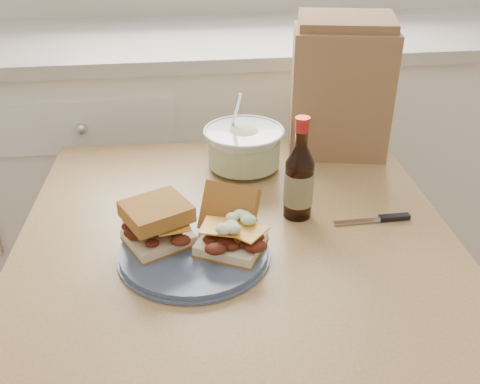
{
  "coord_description": "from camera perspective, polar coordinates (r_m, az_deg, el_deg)",
  "views": [
    {
      "loc": [
        -0.23,
        -0.1,
        1.36
      ],
      "look_at": [
        -0.11,
        0.83,
        0.82
      ],
      "focal_mm": 40.0,
      "sensor_mm": 36.0,
      "label": 1
    }
  ],
  "objects": [
    {
      "name": "sandwich_left",
      "position": [
        1.03,
        -8.81,
        -3.32
      ],
      "size": [
        0.15,
        0.15,
        0.09
      ],
      "rotation": [
        0.0,
        0.0,
        0.46
      ],
      "color": "beige",
      "rests_on": "plate"
    },
    {
      "name": "knife",
      "position": [
        1.18,
        15.19,
        -2.74
      ],
      "size": [
        0.17,
        0.02,
        0.01
      ],
      "rotation": [
        0.0,
        0.0,
        0.02
      ],
      "color": "silver",
      "rests_on": "dining_table"
    },
    {
      "name": "coleslaw_bowl",
      "position": [
        1.33,
        0.42,
        4.58
      ],
      "size": [
        0.2,
        0.2,
        0.2
      ],
      "color": "silver",
      "rests_on": "dining_table"
    },
    {
      "name": "cabinet_run",
      "position": [
        2.02,
        -0.24,
        3.65
      ],
      "size": [
        2.5,
        0.64,
        0.94
      ],
      "color": "white",
      "rests_on": "ground"
    },
    {
      "name": "paper_bag",
      "position": [
        1.41,
        10.62,
        10.37
      ],
      "size": [
        0.27,
        0.21,
        0.32
      ],
      "primitive_type": "cube",
      "rotation": [
        0.0,
        0.0,
        -0.2
      ],
      "color": "olive",
      "rests_on": "dining_table"
    },
    {
      "name": "sandwich_right",
      "position": [
        1.03,
        -1.02,
        -3.75
      ],
      "size": [
        0.15,
        0.2,
        0.1
      ],
      "rotation": [
        0.0,
        0.0,
        -0.49
      ],
      "color": "beige",
      "rests_on": "plate"
    },
    {
      "name": "plate",
      "position": [
        1.04,
        -4.91,
        -6.3
      ],
      "size": [
        0.29,
        0.29,
        0.02
      ],
      "primitive_type": "cylinder",
      "color": "#465572",
      "rests_on": "dining_table"
    },
    {
      "name": "beer_bottle",
      "position": [
        1.13,
        6.31,
        1.24
      ],
      "size": [
        0.06,
        0.06,
        0.23
      ],
      "rotation": [
        0.0,
        0.0,
        0.4
      ],
      "color": "black",
      "rests_on": "dining_table"
    },
    {
      "name": "dining_table",
      "position": [
        1.18,
        -0.4,
        -8.39
      ],
      "size": [
        0.93,
        0.93,
        0.74
      ],
      "rotation": [
        0.0,
        0.0,
        -0.04
      ],
      "color": "tan",
      "rests_on": "ground"
    }
  ]
}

